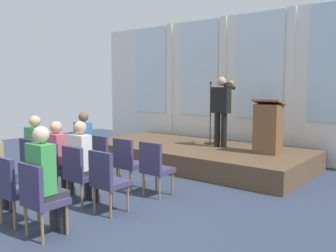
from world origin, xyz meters
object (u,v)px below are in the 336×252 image
(lectern, at_px, (268,128))
(chair_r0_c3, at_px, (155,165))
(chair_r2_c3, at_px, (40,196))
(chair_r2_c2, at_px, (13,186))
(chair_r1_c1, at_px, (55,166))
(chair_r0_c2, at_px, (128,161))
(speaker, at_px, (221,106))
(audience_r0_c0, at_px, (85,141))
(chair_r0_c1, at_px, (104,156))
(chair_r1_c3, at_px, (107,178))
(chair_r1_c2, at_px, (79,171))
(audience_r2_c3, at_px, (45,176))
(audience_r1_c1, at_px, (59,154))
(chair_r1_c0, at_px, (34,161))
(audience_r1_c2, at_px, (83,158))
(mic_stand, at_px, (210,131))
(chair_r0_c0, at_px, (82,152))
(audience_r1_c0, at_px, (38,148))

(lectern, distance_m, chair_r0_c3, 2.89)
(chair_r2_c3, bearing_deg, chair_r0_c3, 90.00)
(chair_r0_c3, bearing_deg, chair_r2_c2, -106.93)
(chair_r1_c1, bearing_deg, chair_r0_c2, 58.66)
(lectern, xyz_separation_m, chair_r2_c3, (-0.83, -4.86, -0.46))
(speaker, bearing_deg, chair_r0_c2, -95.66)
(audience_r0_c0, bearing_deg, chair_r0_c1, -6.95)
(speaker, xyz_separation_m, chair_r1_c3, (0.37, -3.89, -0.87))
(chair_r1_c2, bearing_deg, audience_r2_c3, -56.70)
(audience_r0_c0, distance_m, audience_r1_c1, 1.25)
(chair_r1_c0, bearing_deg, audience_r1_c1, 7.29)
(chair_r0_c3, distance_m, audience_r1_c2, 1.20)
(chair_r0_c3, relative_size, chair_r1_c2, 1.00)
(lectern, xyz_separation_m, audience_r1_c2, (-1.48, -3.71, -0.26))
(audience_r0_c0, height_order, chair_r1_c3, audience_r0_c0)
(chair_r2_c2, xyz_separation_m, audience_r2_c3, (0.65, 0.08, 0.23))
(mic_stand, bearing_deg, audience_r0_c0, -111.43)
(chair_r0_c3, xyz_separation_m, audience_r1_c1, (-1.30, -0.99, 0.18))
(chair_r0_c0, bearing_deg, speaker, 60.67)
(chair_r1_c3, bearing_deg, audience_r1_c1, 176.34)
(speaker, relative_size, audience_r1_c1, 1.29)
(chair_r1_c1, bearing_deg, audience_r1_c1, 90.00)
(chair_r1_c0, bearing_deg, audience_r1_c0, 90.00)
(audience_r0_c0, distance_m, chair_r1_c2, 1.75)
(chair_r0_c1, relative_size, chair_r1_c0, 1.00)
(audience_r1_c0, xyz_separation_m, chair_r2_c3, (1.95, -1.15, -0.21))
(audience_r0_c0, height_order, audience_r2_c3, audience_r2_c3)
(chair_r1_c0, distance_m, chair_r1_c2, 1.30)
(chair_r1_c0, bearing_deg, chair_r1_c3, 0.00)
(lectern, xyz_separation_m, audience_r1_c0, (-2.79, -3.71, -0.25))
(audience_r0_c0, bearing_deg, chair_r0_c2, -3.49)
(chair_r1_c1, xyz_separation_m, chair_r2_c2, (0.65, -1.07, 0.00))
(chair_r0_c1, relative_size, audience_r1_c1, 0.73)
(chair_r0_c2, relative_size, chair_r2_c2, 1.00)
(lectern, distance_m, chair_r2_c2, 5.11)
(lectern, bearing_deg, chair_r1_c1, -119.35)
(speaker, relative_size, chair_r1_c3, 1.76)
(chair_r0_c2, relative_size, audience_r1_c1, 0.73)
(chair_r1_c3, distance_m, chair_r2_c2, 1.25)
(speaker, height_order, chair_r0_c0, speaker)
(chair_r0_c1, bearing_deg, chair_r2_c2, -73.07)
(chair_r0_c3, height_order, chair_r1_c1, same)
(chair_r1_c1, xyz_separation_m, audience_r1_c1, (0.00, 0.08, 0.18))
(audience_r1_c2, distance_m, chair_r2_c2, 1.17)
(audience_r0_c0, relative_size, chair_r0_c2, 1.44)
(chair_r1_c3, bearing_deg, mic_stand, 101.05)
(chair_r0_c0, relative_size, audience_r1_c1, 0.73)
(audience_r0_c0, height_order, audience_r1_c2, audience_r0_c0)
(audience_r0_c0, xyz_separation_m, chair_r2_c2, (1.30, -2.22, -0.22))
(audience_r1_c0, distance_m, chair_r1_c2, 1.32)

